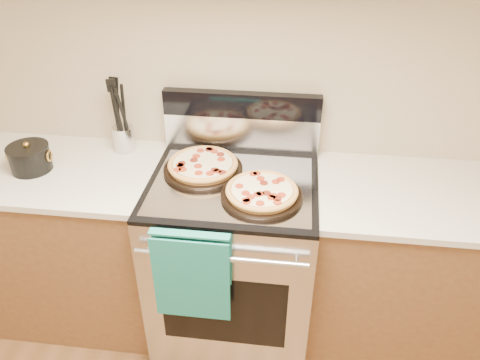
# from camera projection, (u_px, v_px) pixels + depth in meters

# --- Properties ---
(wall_back) EXTENTS (4.00, 0.00, 4.00)m
(wall_back) POSITION_uv_depth(u_px,v_px,m) (243.00, 63.00, 2.16)
(wall_back) COLOR tan
(wall_back) RESTS_ON ground
(range_body) EXTENTS (0.76, 0.68, 0.90)m
(range_body) POSITION_uv_depth(u_px,v_px,m) (234.00, 260.00, 2.36)
(range_body) COLOR #B7B7BC
(range_body) RESTS_ON ground
(oven_window) EXTENTS (0.56, 0.01, 0.40)m
(oven_window) POSITION_uv_depth(u_px,v_px,m) (224.00, 311.00, 2.08)
(oven_window) COLOR black
(oven_window) RESTS_ON range_body
(cooktop) EXTENTS (0.76, 0.68, 0.02)m
(cooktop) POSITION_uv_depth(u_px,v_px,m) (233.00, 184.00, 2.11)
(cooktop) COLOR black
(cooktop) RESTS_ON range_body
(backsplash_lower) EXTENTS (0.76, 0.06, 0.18)m
(backsplash_lower) POSITION_uv_depth(u_px,v_px,m) (242.00, 133.00, 2.31)
(backsplash_lower) COLOR silver
(backsplash_lower) RESTS_ON cooktop
(backsplash_upper) EXTENTS (0.76, 0.06, 0.12)m
(backsplash_upper) POSITION_uv_depth(u_px,v_px,m) (242.00, 105.00, 2.23)
(backsplash_upper) COLOR black
(backsplash_upper) RESTS_ON backsplash_lower
(oven_handle) EXTENTS (0.70, 0.03, 0.03)m
(oven_handle) POSITION_uv_depth(u_px,v_px,m) (220.00, 258.00, 1.85)
(oven_handle) COLOR silver
(oven_handle) RESTS_ON range_body
(dish_towel) EXTENTS (0.32, 0.05, 0.42)m
(dish_towel) POSITION_uv_depth(u_px,v_px,m) (192.00, 274.00, 1.92)
(dish_towel) COLOR #166F5D
(dish_towel) RESTS_ON oven_handle
(foil_sheet) EXTENTS (0.70, 0.55, 0.01)m
(foil_sheet) POSITION_uv_depth(u_px,v_px,m) (232.00, 185.00, 2.07)
(foil_sheet) COLOR gray
(foil_sheet) RESTS_ON cooktop
(cabinet_left) EXTENTS (1.00, 0.62, 0.88)m
(cabinet_left) POSITION_uv_depth(u_px,v_px,m) (70.00, 243.00, 2.48)
(cabinet_left) COLOR brown
(cabinet_left) RESTS_ON ground
(countertop_left) EXTENTS (1.02, 0.64, 0.03)m
(countertop_left) POSITION_uv_depth(u_px,v_px,m) (52.00, 170.00, 2.23)
(countertop_left) COLOR beige
(countertop_left) RESTS_ON cabinet_left
(cabinet_right) EXTENTS (1.00, 0.62, 0.88)m
(cabinet_right) POSITION_uv_depth(u_px,v_px,m) (412.00, 273.00, 2.29)
(cabinet_right) COLOR brown
(cabinet_right) RESTS_ON ground
(countertop_right) EXTENTS (1.02, 0.64, 0.03)m
(countertop_right) POSITION_uv_depth(u_px,v_px,m) (433.00, 197.00, 2.05)
(countertop_right) COLOR beige
(countertop_right) RESTS_ON cabinet_right
(pepperoni_pizza_back) EXTENTS (0.41, 0.41, 0.05)m
(pepperoni_pizza_back) POSITION_uv_depth(u_px,v_px,m) (203.00, 166.00, 2.16)
(pepperoni_pizza_back) COLOR #C1833B
(pepperoni_pizza_back) RESTS_ON foil_sheet
(pepperoni_pizza_front) EXTENTS (0.38, 0.38, 0.05)m
(pepperoni_pizza_front) POSITION_uv_depth(u_px,v_px,m) (262.00, 193.00, 1.98)
(pepperoni_pizza_front) COLOR #C1833B
(pepperoni_pizza_front) RESTS_ON foil_sheet
(utensil_crock) EXTENTS (0.13, 0.13, 0.13)m
(utensil_crock) POSITION_uv_depth(u_px,v_px,m) (124.00, 139.00, 2.33)
(utensil_crock) COLOR silver
(utensil_crock) RESTS_ON countertop_left
(saucepan) EXTENTS (0.20, 0.20, 0.11)m
(saucepan) POSITION_uv_depth(u_px,v_px,m) (30.00, 159.00, 2.18)
(saucepan) COLOR black
(saucepan) RESTS_ON countertop_left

